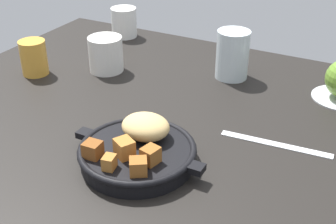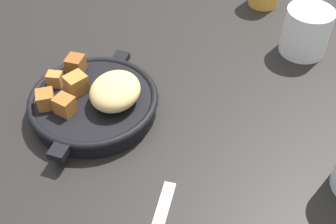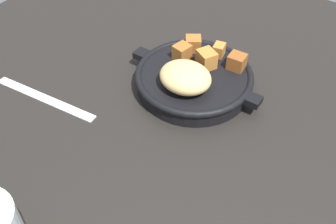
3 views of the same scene
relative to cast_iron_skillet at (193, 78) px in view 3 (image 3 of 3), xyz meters
The scene contains 3 objects.
ground_plane 9.78cm from the cast_iron_skillet, 114.10° to the left, with size 109.05×102.25×2.40cm, color black.
cast_iron_skillet is the anchor object (origin of this frame).
butter_knife 25.50cm from the cast_iron_skillet, 39.62° to the left, with size 20.39×1.60×0.36cm, color silver.
Camera 3 is at (-22.48, 39.06, 47.70)cm, focal length 44.06 mm.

